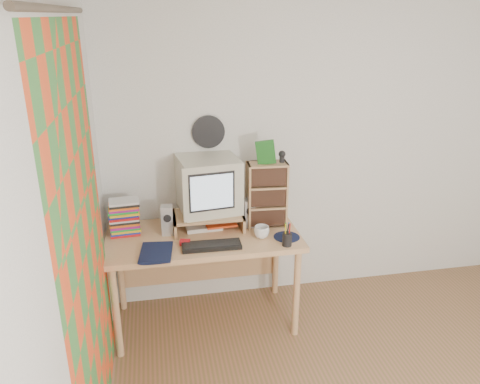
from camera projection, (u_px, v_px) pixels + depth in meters
name	position (u px, v px, depth m)	size (l,w,h in m)	color
back_wall	(323.00, 148.00, 3.77)	(3.50, 3.50, 0.00)	white
left_wall	(59.00, 286.00, 1.85)	(3.50, 3.50, 0.00)	white
curtain	(86.00, 251.00, 2.34)	(2.20, 2.20, 0.00)	#E64B20
wall_disc	(208.00, 132.00, 3.52)	(0.25, 0.25, 0.02)	black
desk	(203.00, 247.00, 3.53)	(1.40, 0.70, 0.75)	tan
monitor_riser	(208.00, 217.00, 3.49)	(0.52, 0.30, 0.12)	tan
crt_monitor	(209.00, 186.00, 3.46)	(0.43, 0.43, 0.41)	beige
speaker_left	(167.00, 220.00, 3.39)	(0.08, 0.08, 0.22)	silver
speaker_right	(249.00, 213.00, 3.52)	(0.08, 0.08, 0.22)	silver
keyboard	(212.00, 246.00, 3.23)	(0.41, 0.14, 0.03)	black
dvd_stack	(124.00, 215.00, 3.39)	(0.21, 0.15, 0.30)	brown
cd_rack	(267.00, 195.00, 3.50)	(0.30, 0.16, 0.49)	tan
mug	(262.00, 232.00, 3.36)	(0.11, 0.11, 0.09)	white
diary	(140.00, 251.00, 3.12)	(0.26, 0.19, 0.05)	#0E1636
mousepad	(287.00, 237.00, 3.38)	(0.19, 0.19, 0.00)	#0F1633
pen_cup	(287.00, 237.00, 3.24)	(0.07, 0.07, 0.13)	black
papers	(210.00, 225.00, 3.54)	(0.26, 0.19, 0.04)	silver
red_box	(185.00, 242.00, 3.27)	(0.07, 0.04, 0.04)	red
game_box	(266.00, 152.00, 3.36)	(0.13, 0.03, 0.17)	#1B5F1D
webcam	(282.00, 157.00, 3.41)	(0.05, 0.05, 0.09)	black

